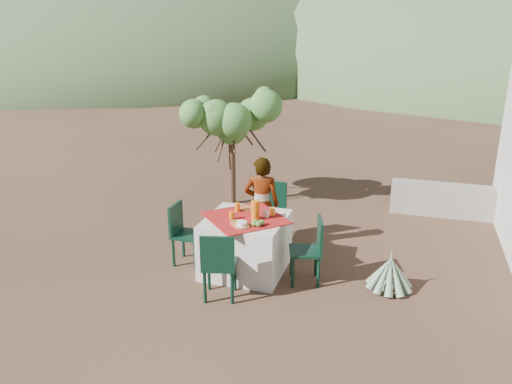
% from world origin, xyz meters
% --- Properties ---
extents(ground, '(160.00, 160.00, 0.00)m').
position_xyz_m(ground, '(0.00, 0.00, 0.00)').
color(ground, '#3D251C').
rests_on(ground, ground).
extents(table, '(1.30, 1.30, 0.76)m').
position_xyz_m(table, '(0.59, 0.37, 0.38)').
color(table, beige).
rests_on(table, ground).
extents(chair_far, '(0.45, 0.45, 0.93)m').
position_xyz_m(chair_far, '(0.63, 1.39, 0.52)').
color(chair_far, black).
rests_on(chair_far, ground).
extents(chair_near, '(0.48, 0.48, 0.87)m').
position_xyz_m(chair_near, '(0.53, -0.46, 0.48)').
color(chair_near, black).
rests_on(chair_near, ground).
extents(chair_left, '(0.40, 0.40, 0.85)m').
position_xyz_m(chair_left, '(-0.31, 0.34, 0.47)').
color(chair_left, black).
rests_on(chair_left, ground).
extents(chair_right, '(0.49, 0.49, 0.86)m').
position_xyz_m(chair_right, '(1.48, 0.32, 0.48)').
color(chair_right, black).
rests_on(chair_right, ground).
extents(person, '(0.57, 0.44, 1.41)m').
position_xyz_m(person, '(0.60, 1.05, 0.71)').
color(person, '#8C6651').
rests_on(person, ground).
extents(shrub_tree, '(1.60, 1.57, 1.88)m').
position_xyz_m(shrub_tree, '(-0.46, 2.91, 1.48)').
color(shrub_tree, '#4F3627').
rests_on(shrub_tree, ground).
extents(agave, '(0.58, 0.59, 0.62)m').
position_xyz_m(agave, '(2.46, 0.42, 0.21)').
color(agave, gray).
rests_on(agave, ground).
extents(stone_wall, '(2.60, 0.35, 0.55)m').
position_xyz_m(stone_wall, '(3.60, 3.40, 0.28)').
color(stone_wall, gray).
rests_on(stone_wall, ground).
extents(hill_near_left, '(40.00, 40.00, 16.00)m').
position_xyz_m(hill_near_left, '(-18.00, 30.00, 0.00)').
color(hill_near_left, '#39532E').
rests_on(hill_near_left, ground).
extents(hill_far_center, '(60.00, 60.00, 24.00)m').
position_xyz_m(hill_far_center, '(-4.00, 52.00, 0.00)').
color(hill_far_center, slate).
rests_on(hill_far_center, ground).
extents(plate_far, '(0.22, 0.22, 0.01)m').
position_xyz_m(plate_far, '(0.49, 0.68, 0.77)').
color(plate_far, brown).
rests_on(plate_far, table).
extents(plate_near, '(0.21, 0.21, 0.01)m').
position_xyz_m(plate_near, '(0.56, 0.15, 0.77)').
color(plate_near, brown).
rests_on(plate_near, table).
extents(glass_far, '(0.07, 0.07, 0.12)m').
position_xyz_m(glass_far, '(0.41, 0.55, 0.82)').
color(glass_far, orange).
rests_on(glass_far, table).
extents(glass_near, '(0.06, 0.06, 0.10)m').
position_xyz_m(glass_near, '(0.44, 0.25, 0.81)').
color(glass_near, orange).
rests_on(glass_near, table).
extents(juice_pitcher, '(0.11, 0.11, 0.25)m').
position_xyz_m(juice_pitcher, '(0.73, 0.34, 0.88)').
color(juice_pitcher, orange).
rests_on(juice_pitcher, table).
extents(bowl_plate, '(0.21, 0.21, 0.01)m').
position_xyz_m(bowl_plate, '(0.64, 0.06, 0.77)').
color(bowl_plate, brown).
rests_on(bowl_plate, table).
extents(white_bowl, '(0.13, 0.13, 0.05)m').
position_xyz_m(white_bowl, '(0.64, 0.06, 0.80)').
color(white_bowl, white).
rests_on(white_bowl, bowl_plate).
extents(jar_left, '(0.06, 0.06, 0.09)m').
position_xyz_m(jar_left, '(0.84, 0.47, 0.81)').
color(jar_left, orange).
rests_on(jar_left, table).
extents(jar_right, '(0.07, 0.07, 0.10)m').
position_xyz_m(jar_right, '(0.90, 0.56, 0.81)').
color(jar_right, orange).
rests_on(jar_right, table).
extents(napkin_holder, '(0.08, 0.06, 0.09)m').
position_xyz_m(napkin_holder, '(0.83, 0.46, 0.81)').
color(napkin_holder, white).
rests_on(napkin_holder, table).
extents(fruit_cluster, '(0.15, 0.14, 0.08)m').
position_xyz_m(fruit_cluster, '(0.82, 0.14, 0.80)').
color(fruit_cluster, '#547F2E').
rests_on(fruit_cluster, table).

